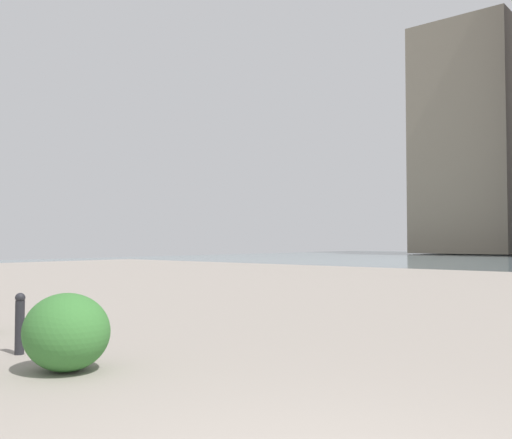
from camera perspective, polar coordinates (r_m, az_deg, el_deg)
name	(u,v)px	position (r m, az deg, el deg)	size (l,w,h in m)	color
building_annex	(472,142)	(76.33, 21.18, 7.43)	(11.85, 12.63, 28.17)	gray
bollard_near	(20,322)	(8.07, -22.99, -9.64)	(0.13, 0.13, 0.81)	#232328
shrub_round	(67,332)	(6.87, -18.79, -10.83)	(1.05, 0.94, 0.89)	#387533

